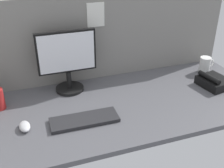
% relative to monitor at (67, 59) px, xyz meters
% --- Properties ---
extents(ground_plane, '(1.80, 0.80, 0.03)m').
position_rel_monitor_xyz_m(ground_plane, '(0.27, -0.25, -0.23)').
color(ground_plane, '#515156').
extents(cubicle_wall_back, '(1.80, 0.06, 0.57)m').
position_rel_monitor_xyz_m(cubicle_wall_back, '(0.27, 0.12, 0.07)').
color(cubicle_wall_back, gray).
rests_on(cubicle_wall_back, ground_plane).
extents(monitor, '(0.36, 0.18, 0.39)m').
position_rel_monitor_xyz_m(monitor, '(0.00, 0.00, 0.00)').
color(monitor, black).
rests_on(monitor, ground_plane).
extents(keyboard, '(0.37, 0.14, 0.02)m').
position_rel_monitor_xyz_m(keyboard, '(0.01, -0.37, -0.20)').
color(keyboard, '#262628').
rests_on(keyboard, ground_plane).
extents(mouse, '(0.06, 0.10, 0.03)m').
position_rel_monitor_xyz_m(mouse, '(-0.30, -0.34, -0.20)').
color(mouse, silver).
rests_on(mouse, ground_plane).
extents(mug_ceramic_white, '(0.12, 0.08, 0.12)m').
position_rel_monitor_xyz_m(mug_ceramic_white, '(0.98, -0.07, -0.15)').
color(mug_ceramic_white, white).
rests_on(mug_ceramic_white, ground_plane).
extents(desk_phone, '(0.20, 0.22, 0.09)m').
position_rel_monitor_xyz_m(desk_phone, '(0.91, -0.27, -0.18)').
color(desk_phone, black).
rests_on(desk_phone, ground_plane).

